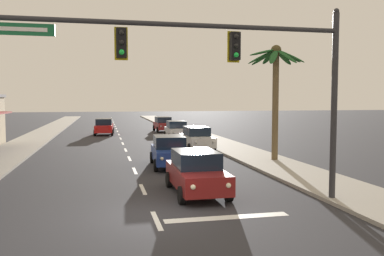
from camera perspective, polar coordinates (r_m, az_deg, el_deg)
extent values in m
plane|color=#2D2D33|center=(13.10, -5.28, -12.33)|extent=(220.00, 220.00, 0.00)
cube|color=#9E998E|center=(33.98, 3.64, -2.05)|extent=(3.20, 110.00, 0.14)
cube|color=#9E998E|center=(33.27, -23.18, -2.51)|extent=(3.20, 110.00, 0.14)
cube|color=silver|center=(12.68, -5.03, -12.87)|extent=(0.16, 2.00, 0.01)
cube|color=silver|center=(16.90, -6.96, -8.57)|extent=(0.16, 2.00, 0.01)
cube|color=silver|center=(21.19, -8.09, -5.99)|extent=(0.16, 2.00, 0.01)
cube|color=silver|center=(25.51, -8.83, -4.29)|extent=(0.16, 2.00, 0.01)
cube|color=silver|center=(29.86, -9.36, -3.07)|extent=(0.16, 2.00, 0.01)
cube|color=silver|center=(34.21, -9.75, -2.17)|extent=(0.16, 2.00, 0.01)
cube|color=silver|center=(38.58, -10.05, -1.47)|extent=(0.16, 2.00, 0.01)
cube|color=silver|center=(42.95, -10.29, -0.91)|extent=(0.16, 2.00, 0.01)
cube|color=silver|center=(47.32, -10.49, -0.46)|extent=(0.16, 2.00, 0.01)
cube|color=silver|center=(51.69, -10.65, -0.08)|extent=(0.16, 2.00, 0.01)
cube|color=silver|center=(56.07, -10.79, 0.24)|extent=(0.16, 2.00, 0.01)
cube|color=silver|center=(60.45, -10.90, 0.51)|extent=(0.16, 2.00, 0.01)
cube|color=silver|center=(64.83, -11.01, 0.74)|extent=(0.16, 2.00, 0.01)
cube|color=silver|center=(69.21, -11.09, 0.95)|extent=(0.16, 2.00, 0.01)
cube|color=silver|center=(73.60, -11.17, 1.13)|extent=(0.16, 2.00, 0.01)
cube|color=silver|center=(77.98, -11.24, 1.29)|extent=(0.16, 2.00, 0.01)
cube|color=silver|center=(82.36, -11.30, 1.43)|extent=(0.16, 2.00, 0.01)
cube|color=silver|center=(12.98, 4.98, -12.46)|extent=(4.00, 0.44, 0.01)
cylinder|color=#2D2D33|center=(15.31, 19.41, 2.61)|extent=(0.22, 0.22, 6.73)
cylinder|color=#2D2D33|center=(13.46, -1.75, 14.37)|extent=(11.22, 0.16, 0.16)
sphere|color=#2D2D33|center=(15.61, 19.72, 15.28)|extent=(0.20, 0.20, 0.20)
cube|color=black|center=(13.80, 6.08, 11.40)|extent=(0.32, 0.26, 0.92)
sphere|color=black|center=(13.71, 6.28, 12.71)|extent=(0.17, 0.17, 0.17)
sphere|color=black|center=(13.67, 6.27, 11.47)|extent=(0.17, 0.17, 0.17)
sphere|color=#1EE54C|center=(13.64, 6.26, 10.22)|extent=(0.17, 0.17, 0.17)
cube|color=yellow|center=(13.96, 5.86, 11.32)|extent=(0.42, 0.03, 1.04)
cube|color=black|center=(13.12, -9.95, 11.74)|extent=(0.32, 0.26, 0.92)
sphere|color=black|center=(13.03, -9.94, 13.13)|extent=(0.17, 0.17, 0.17)
sphere|color=black|center=(12.98, -9.92, 11.83)|extent=(0.17, 0.17, 0.17)
sphere|color=#1EE54C|center=(12.95, -9.90, 10.51)|extent=(0.17, 0.17, 0.17)
cube|color=yellow|center=(13.29, -9.98, 11.65)|extent=(0.42, 0.03, 1.04)
cube|color=#146038|center=(13.41, -23.46, 12.69)|extent=(2.15, 0.05, 0.36)
cube|color=white|center=(13.38, -23.49, 12.71)|extent=(1.72, 0.01, 0.12)
cube|color=maroon|center=(15.87, 0.64, -6.87)|extent=(1.76, 4.30, 0.72)
cube|color=black|center=(15.90, 0.52, -4.37)|extent=(1.60, 2.20, 0.64)
cylinder|color=black|center=(14.83, 5.18, -9.10)|extent=(0.22, 0.64, 0.64)
cylinder|color=black|center=(14.41, -1.46, -9.46)|extent=(0.22, 0.64, 0.64)
cylinder|color=black|center=(17.49, 2.36, -7.05)|extent=(0.22, 0.64, 0.64)
cylinder|color=black|center=(17.14, -3.27, -7.28)|extent=(0.22, 0.64, 0.64)
sphere|color=#F9EFC6|center=(13.96, 5.18, -8.07)|extent=(0.18, 0.18, 0.18)
sphere|color=#F9EFC6|center=(13.65, 0.15, -8.34)|extent=(0.18, 0.18, 0.18)
cube|color=red|center=(18.07, 1.15, -5.20)|extent=(0.24, 0.06, 0.20)
cube|color=red|center=(17.81, -3.00, -5.35)|extent=(0.24, 0.06, 0.20)
cube|color=navy|center=(22.27, -3.20, -3.71)|extent=(1.97, 4.38, 0.72)
cube|color=black|center=(22.33, -3.25, -1.93)|extent=(1.71, 2.28, 0.64)
cylinder|color=black|center=(21.04, -0.42, -5.15)|extent=(0.25, 0.65, 0.64)
cylinder|color=black|center=(20.84, -5.13, -5.26)|extent=(0.25, 0.65, 0.64)
cylinder|color=black|center=(23.82, -1.51, -4.07)|extent=(0.25, 0.65, 0.64)
cylinder|color=black|center=(23.64, -5.66, -4.15)|extent=(0.25, 0.65, 0.64)
sphere|color=#F9EFC6|center=(20.21, -0.76, -4.27)|extent=(0.18, 0.18, 0.18)
sphere|color=#F9EFC6|center=(20.06, -4.27, -4.35)|extent=(0.18, 0.18, 0.18)
cube|color=red|center=(24.46, -2.22, -2.77)|extent=(0.24, 0.07, 0.20)
cube|color=red|center=(24.33, -5.31, -2.82)|extent=(0.24, 0.07, 0.20)
cube|color=red|center=(43.11, -12.29, -0.02)|extent=(1.99, 4.39, 0.72)
cube|color=black|center=(42.92, -12.31, 0.87)|extent=(1.71, 2.28, 0.64)
cylinder|color=black|center=(44.61, -13.29, -0.37)|extent=(0.25, 0.65, 0.64)
cylinder|color=black|center=(44.52, -11.08, -0.34)|extent=(0.25, 0.65, 0.64)
cylinder|color=black|center=(41.78, -13.56, -0.67)|extent=(0.25, 0.65, 0.64)
cylinder|color=black|center=(41.69, -11.20, -0.64)|extent=(0.25, 0.65, 0.64)
sphere|color=#B2B2AD|center=(45.31, -12.93, 0.26)|extent=(0.18, 0.18, 0.18)
sphere|color=#B2B2AD|center=(45.25, -11.37, 0.28)|extent=(0.18, 0.18, 0.18)
cube|color=red|center=(41.00, -13.37, -0.11)|extent=(0.24, 0.07, 0.20)
cube|color=red|center=(40.93, -11.52, -0.09)|extent=(0.24, 0.07, 0.20)
cube|color=maroon|center=(46.30, -4.08, 0.34)|extent=(1.85, 4.34, 0.72)
cube|color=black|center=(46.41, -4.12, 1.19)|extent=(1.65, 2.23, 0.64)
cylinder|color=black|center=(45.09, -2.70, -0.22)|extent=(0.23, 0.64, 0.64)
cylinder|color=black|center=(44.80, -4.87, -0.25)|extent=(0.23, 0.64, 0.64)
cylinder|color=black|center=(47.87, -3.34, 0.03)|extent=(0.23, 0.64, 0.64)
cylinder|color=black|center=(47.60, -5.38, 0.00)|extent=(0.23, 0.64, 0.64)
sphere|color=#B2B2AD|center=(44.28, -2.83, 0.28)|extent=(0.18, 0.18, 0.18)
sphere|color=#B2B2AD|center=(44.06, -4.41, 0.25)|extent=(0.18, 0.18, 0.18)
cube|color=red|center=(48.53, -3.73, 0.63)|extent=(0.24, 0.06, 0.20)
cube|color=red|center=(48.33, -5.28, 0.61)|extent=(0.24, 0.06, 0.20)
cube|color=silver|center=(37.62, -2.19, -0.52)|extent=(1.83, 4.33, 0.72)
cube|color=black|center=(37.72, -2.23, 0.53)|extent=(1.64, 2.23, 0.64)
cylinder|color=black|center=(36.41, -0.49, -1.24)|extent=(0.23, 0.64, 0.64)
cylinder|color=black|center=(36.12, -3.18, -1.29)|extent=(0.23, 0.64, 0.64)
cylinder|color=black|center=(39.19, -1.28, -0.86)|extent=(0.23, 0.64, 0.64)
cylinder|color=black|center=(38.92, -3.78, -0.90)|extent=(0.23, 0.64, 0.64)
sphere|color=#B2B2AD|center=(35.59, -0.65, -0.65)|extent=(0.18, 0.18, 0.18)
sphere|color=#B2B2AD|center=(35.38, -2.62, -0.68)|extent=(0.18, 0.18, 0.18)
cube|color=red|center=(39.84, -1.75, -0.12)|extent=(0.24, 0.06, 0.20)
cube|color=red|center=(39.65, -3.63, -0.14)|extent=(0.24, 0.06, 0.20)
cube|color=silver|center=(29.61, 0.72, -1.76)|extent=(1.82, 4.32, 0.72)
cube|color=black|center=(29.69, 0.65, -0.43)|extent=(1.63, 2.22, 0.64)
cylinder|color=black|center=(28.51, 3.09, -2.72)|extent=(0.23, 0.64, 0.64)
cylinder|color=black|center=(28.08, -0.30, -2.82)|extent=(0.23, 0.64, 0.64)
cylinder|color=black|center=(31.22, 1.63, -2.13)|extent=(0.23, 0.64, 0.64)
cylinder|color=black|center=(30.83, -1.47, -2.20)|extent=(0.23, 0.64, 0.64)
sphere|color=#B2B2AD|center=(27.67, 3.04, -2.01)|extent=(0.18, 0.18, 0.18)
sphere|color=#B2B2AD|center=(27.36, 0.54, -2.08)|extent=(0.18, 0.18, 0.18)
cube|color=red|center=(31.84, 0.94, -1.17)|extent=(0.24, 0.06, 0.20)
cube|color=red|center=(31.55, -1.38, -1.22)|extent=(0.24, 0.06, 0.20)
cylinder|color=brown|center=(24.15, 11.68, 2.93)|extent=(0.37, 0.36, 6.49)
ellipsoid|color=#1E5123|center=(24.71, 13.46, 9.88)|extent=(1.75, 0.59, 0.83)
ellipsoid|color=#1E5123|center=(24.95, 12.79, 9.73)|extent=(1.62, 1.26, 0.92)
ellipsoid|color=#1E5123|center=(25.01, 10.88, 9.83)|extent=(0.50, 1.73, 0.84)
ellipsoid|color=#1E5123|center=(24.63, 10.07, 9.80)|extent=(1.38, 1.54, 0.95)
ellipsoid|color=#1E5123|center=(24.20, 9.85, 9.91)|extent=(1.71, 0.89, 0.94)
ellipsoid|color=#1E5123|center=(23.82, 10.00, 10.49)|extent=(1.83, 0.70, 0.56)
ellipsoid|color=#1E5123|center=(23.51, 11.45, 9.90)|extent=(1.22, 1.56, 1.07)
ellipsoid|color=#1E5123|center=(23.73, 13.15, 9.88)|extent=(0.98, 1.66, 1.02)
ellipsoid|color=#1E5123|center=(24.20, 13.70, 9.87)|extent=(1.65, 1.18, 0.93)
sphere|color=#4C4223|center=(24.31, 11.79, 10.71)|extent=(0.60, 0.60, 0.60)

